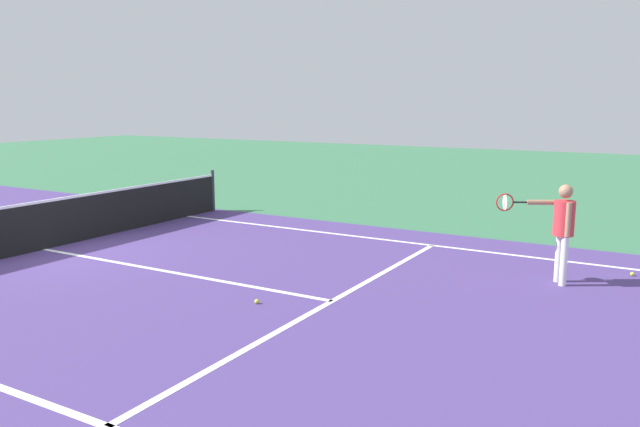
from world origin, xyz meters
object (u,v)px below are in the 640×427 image
(player_near, at_px, (562,223))
(tennis_ball_mid_court, at_px, (257,301))
(net, at_px, (42,225))
(tennis_ball_back_corner, at_px, (632,274))

(player_near, height_order, tennis_ball_mid_court, player_near)
(net, height_order, tennis_ball_mid_court, net)
(tennis_ball_mid_court, bearing_deg, net, 83.42)
(net, xyz_separation_m, tennis_ball_mid_court, (-0.64, -5.53, -0.46))
(player_near, xyz_separation_m, tennis_ball_back_corner, (1.08, -0.99, -0.94))
(tennis_ball_mid_court, distance_m, tennis_ball_back_corner, 6.23)
(tennis_ball_mid_court, bearing_deg, player_near, -47.66)
(player_near, relative_size, tennis_ball_mid_court, 23.94)
(net, relative_size, tennis_ball_mid_court, 155.68)
(net, distance_m, tennis_ball_back_corner, 10.69)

